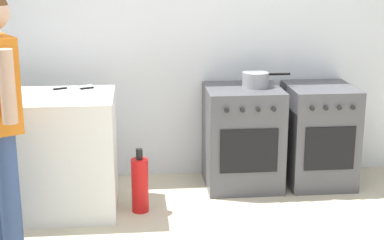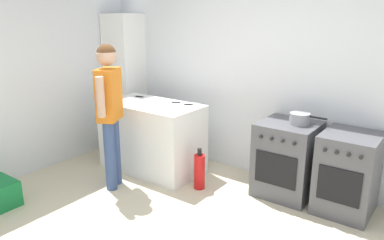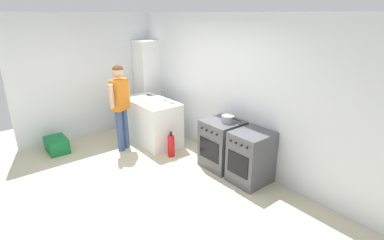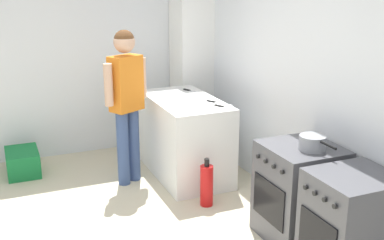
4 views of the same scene
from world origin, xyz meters
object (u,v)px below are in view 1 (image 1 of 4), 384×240
at_px(knife_carving, 72,87).
at_px(fire_extinguisher, 140,184).
at_px(knife_bread, 74,90).
at_px(oven_left, 242,137).
at_px(oven_right, 319,135).
at_px(pot, 256,80).

xyz_separation_m(knife_carving, fire_extinguisher, (0.51, -0.37, -0.69)).
xyz_separation_m(knife_bread, knife_carving, (-0.03, 0.09, 0.00)).
xyz_separation_m(oven_left, oven_right, (0.66, -0.00, -0.00)).
height_order(oven_right, knife_bread, knife_bread).
height_order(pot, fire_extinguisher, pot).
relative_size(oven_right, pot, 2.13).
relative_size(knife_bread, knife_carving, 1.09).
relative_size(oven_left, knife_carving, 2.79).
bearing_deg(fire_extinguisher, pot, 27.12).
distance_m(knife_bread, knife_carving, 0.09).
height_order(knife_bread, knife_carving, same).
bearing_deg(oven_left, fire_extinguisher, -151.22).
height_order(pot, knife_bread, pot).
distance_m(oven_right, knife_carving, 2.10).
relative_size(oven_left, oven_right, 1.00).
relative_size(oven_left, pot, 2.13).
xyz_separation_m(oven_left, knife_carving, (-1.38, -0.11, 0.48)).
relative_size(pot, knife_bread, 1.20).
distance_m(oven_left, knife_carving, 1.47).
bearing_deg(knife_carving, knife_bread, -74.65).
height_order(knife_bread, fire_extinguisher, knife_bread).
xyz_separation_m(pot, knife_carving, (-1.49, -0.13, -0.01)).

